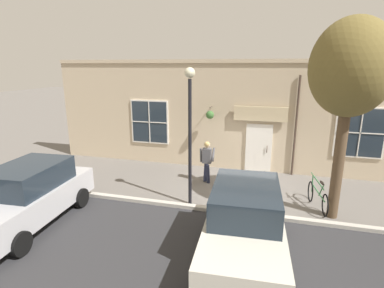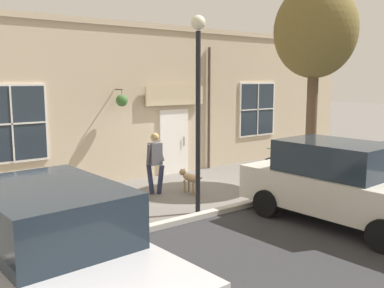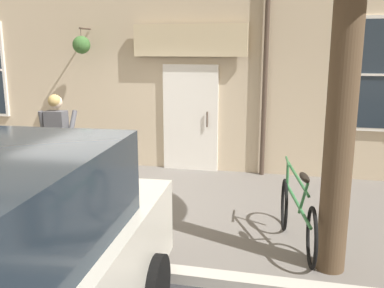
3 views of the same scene
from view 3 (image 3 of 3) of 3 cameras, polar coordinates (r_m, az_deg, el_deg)
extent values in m
plane|color=#66605B|center=(6.90, -8.65, -7.92)|extent=(90.00, 90.00, 0.00)
cube|color=#B2ADA3|center=(5.23, -17.03, -14.61)|extent=(0.20, 28.00, 0.12)
cube|color=#C6B293|center=(8.68, -3.33, 11.92)|extent=(0.30, 18.00, 4.59)
cube|color=white|center=(8.49, -0.18, 3.48)|extent=(0.10, 1.10, 2.10)
cube|color=#232D38|center=(8.47, -0.23, 3.11)|extent=(0.03, 0.90, 1.90)
cylinder|color=#47382D|center=(8.33, 2.02, 3.29)|extent=(0.03, 0.03, 0.30)
cube|color=beige|center=(8.29, -0.35, 13.66)|extent=(0.08, 2.20, 0.60)
cylinder|color=#47382D|center=(8.12, 9.78, 10.09)|extent=(0.09, 0.09, 4.13)
cylinder|color=#47382D|center=(8.90, -14.09, 14.70)|extent=(0.44, 0.04, 0.04)
cylinder|color=#47382D|center=(8.73, -14.57, 13.53)|extent=(0.01, 0.01, 0.34)
cone|color=#2D2823|center=(8.73, -14.49, 12.09)|extent=(0.32, 0.32, 0.18)
sphere|color=#3D6B33|center=(8.73, -14.53, 12.68)|extent=(0.34, 0.34, 0.34)
cylinder|color=#282D47|center=(7.80, -17.28, -2.81)|extent=(0.29, 0.13, 0.81)
cylinder|color=#282D47|center=(7.51, -17.21, -3.40)|extent=(0.29, 0.13, 0.81)
cube|color=#4C4C51|center=(7.50, -17.59, 2.01)|extent=(0.22, 0.34, 0.59)
sphere|color=beige|center=(7.45, -17.74, 5.38)|extent=(0.22, 0.22, 0.22)
sphere|color=tan|center=(7.43, -17.87, 5.52)|extent=(0.21, 0.21, 0.21)
cylinder|color=#4C4C51|center=(7.59, -19.25, 2.11)|extent=(0.16, 0.08, 0.57)
cylinder|color=#4C4C51|center=(7.47, -15.70, 2.35)|extent=(0.33, 0.09, 0.52)
ellipsoid|color=#997A51|center=(6.82, -13.84, -4.55)|extent=(0.69, 0.26, 0.21)
cylinder|color=#997A51|center=(7.10, -13.43, -6.06)|extent=(0.06, 0.06, 0.34)
cylinder|color=#997A51|center=(7.04, -12.42, -6.19)|extent=(0.06, 0.06, 0.34)
cylinder|color=#997A51|center=(6.77, -15.08, -7.10)|extent=(0.06, 0.06, 0.34)
cylinder|color=#997A51|center=(6.70, -14.03, -7.25)|extent=(0.06, 0.06, 0.34)
sphere|color=#997A51|center=(7.13, -12.33, -3.01)|extent=(0.18, 0.18, 0.18)
cone|color=#997A51|center=(7.23, -11.92, -2.94)|extent=(0.10, 0.09, 0.09)
cone|color=#997A51|center=(7.12, -12.76, -2.36)|extent=(0.06, 0.06, 0.07)
cone|color=#997A51|center=(7.08, -12.04, -2.43)|extent=(0.06, 0.06, 0.07)
cylinder|color=#997A51|center=(6.46, -15.66, -5.16)|extent=(0.21, 0.04, 0.14)
cylinder|color=brown|center=(4.67, 19.34, 4.37)|extent=(0.31, 0.31, 3.59)
torus|color=black|center=(6.00, 12.21, -7.88)|extent=(0.71, 0.11, 0.70)
torus|color=black|center=(5.10, 15.68, -11.90)|extent=(0.71, 0.11, 0.70)
cylinder|color=#33723F|center=(5.47, 13.90, -7.80)|extent=(0.94, 0.34, 0.26)
cylinder|color=#33723F|center=(5.26, 14.62, -7.04)|extent=(0.26, 0.11, 0.46)
cylinder|color=#33723F|center=(5.42, 13.92, -4.44)|extent=(0.79, 0.29, 0.22)
cylinder|color=#33723F|center=(5.83, 12.58, -5.20)|extent=(0.07, 0.05, 0.58)
cylinder|color=#33723F|center=(5.78, 12.62, -2.26)|extent=(0.46, 0.07, 0.03)
ellipsoid|color=black|center=(5.18, 14.78, -4.34)|extent=(0.27, 0.17, 0.11)
camera|label=1|loc=(5.22, -151.20, 12.53)|focal=28.00mm
camera|label=2|loc=(10.34, -95.76, 2.40)|focal=40.00mm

